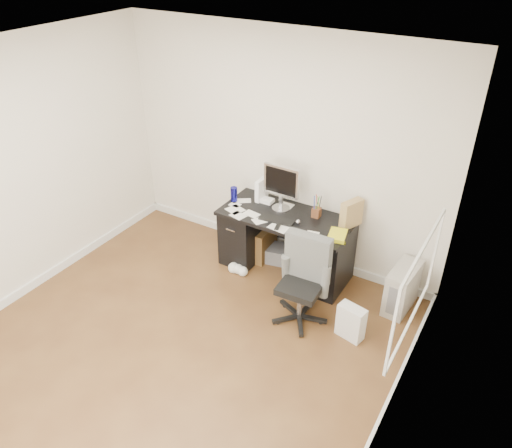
% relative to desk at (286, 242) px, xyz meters
% --- Properties ---
extents(ground, '(4.00, 4.00, 0.00)m').
position_rel_desk_xyz_m(ground, '(-0.30, -1.65, -0.40)').
color(ground, '#4C2E18').
rests_on(ground, ground).
extents(room_shell, '(4.02, 4.02, 2.71)m').
position_rel_desk_xyz_m(room_shell, '(-0.27, -1.62, 1.26)').
color(room_shell, silver).
rests_on(room_shell, ground).
extents(desk, '(1.50, 0.70, 0.75)m').
position_rel_desk_xyz_m(desk, '(0.00, 0.00, 0.00)').
color(desk, black).
rests_on(desk, ground).
extents(loose_papers, '(1.10, 0.60, 0.00)m').
position_rel_desk_xyz_m(loose_papers, '(-0.20, -0.05, 0.35)').
color(loose_papers, silver).
rests_on(loose_papers, desk).
extents(lcd_monitor, '(0.44, 0.26, 0.55)m').
position_rel_desk_xyz_m(lcd_monitor, '(-0.13, 0.10, 0.62)').
color(lcd_monitor, '#B5B4B9').
rests_on(lcd_monitor, desk).
extents(keyboard, '(0.40, 0.17, 0.02)m').
position_rel_desk_xyz_m(keyboard, '(-0.04, -0.15, 0.36)').
color(keyboard, black).
rests_on(keyboard, desk).
extents(computer_mouse, '(0.07, 0.07, 0.05)m').
position_rel_desk_xyz_m(computer_mouse, '(0.19, -0.10, 0.38)').
color(computer_mouse, '#B5B4B9').
rests_on(computer_mouse, desk).
extents(travel_mug, '(0.10, 0.10, 0.18)m').
position_rel_desk_xyz_m(travel_mug, '(-0.69, -0.02, 0.44)').
color(travel_mug, navy).
rests_on(travel_mug, desk).
extents(white_binder, '(0.11, 0.23, 0.26)m').
position_rel_desk_xyz_m(white_binder, '(-0.44, 0.19, 0.48)').
color(white_binder, white).
rests_on(white_binder, desk).
extents(magazine_file, '(0.22, 0.29, 0.30)m').
position_rel_desk_xyz_m(magazine_file, '(0.69, 0.17, 0.50)').
color(magazine_file, '#977749').
rests_on(magazine_file, desk).
extents(pen_cup, '(0.11, 0.11, 0.26)m').
position_rel_desk_xyz_m(pen_cup, '(0.29, 0.15, 0.48)').
color(pen_cup, '#5B2F1A').
rests_on(pen_cup, desk).
extents(yellow_book, '(0.24, 0.28, 0.04)m').
position_rel_desk_xyz_m(yellow_book, '(0.67, -0.11, 0.37)').
color(yellow_book, yellow).
rests_on(yellow_book, desk).
extents(paper_remote, '(0.24, 0.20, 0.02)m').
position_rel_desk_xyz_m(paper_remote, '(0.05, -0.26, 0.36)').
color(paper_remote, silver).
rests_on(paper_remote, desk).
extents(office_chair, '(0.57, 0.57, 0.95)m').
position_rel_desk_xyz_m(office_chair, '(0.53, -0.68, 0.08)').
color(office_chair, '#4E504E').
rests_on(office_chair, ground).
extents(pc_tower, '(0.27, 0.53, 0.51)m').
position_rel_desk_xyz_m(pc_tower, '(1.38, 0.04, -0.15)').
color(pc_tower, '#A8A197').
rests_on(pc_tower, ground).
extents(shopping_bag, '(0.31, 0.25, 0.37)m').
position_rel_desk_xyz_m(shopping_bag, '(1.08, -0.65, -0.21)').
color(shopping_bag, silver).
rests_on(shopping_bag, ground).
extents(wicker_basket, '(0.42, 0.42, 0.41)m').
position_rel_desk_xyz_m(wicker_basket, '(-0.47, 0.10, -0.20)').
color(wicker_basket, '#483215').
rests_on(wicker_basket, ground).
extents(desk_printer, '(0.37, 0.33, 0.19)m').
position_rel_desk_xyz_m(desk_printer, '(-0.13, 0.14, -0.31)').
color(desk_printer, slate).
rests_on(desk_printer, ground).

